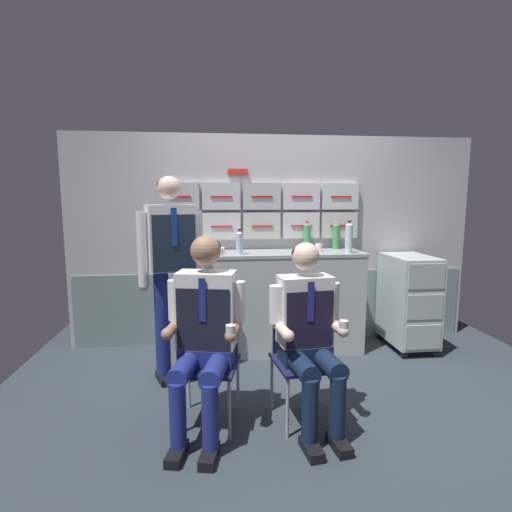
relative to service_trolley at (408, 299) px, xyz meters
name	(u,v)px	position (x,y,z in m)	size (l,w,h in m)	color
ground	(303,405)	(-1.31, -0.99, -0.53)	(4.80, 4.80, 0.04)	#2E373F
galley_bulkhead	(274,242)	(-1.32, 0.38, 0.56)	(4.20, 0.14, 2.15)	#B6B2B9
galley_counter	(267,301)	(-1.43, 0.10, -0.01)	(1.87, 0.53, 0.99)	#ADB2B3
service_trolley	(408,299)	(0.00, 0.00, 0.00)	(0.40, 0.65, 0.95)	black
folding_chair_left	(210,347)	(-1.99, -1.09, -0.01)	(0.48, 0.48, 0.82)	#A8AAAF
crew_member_left	(204,326)	(-2.03, -1.24, 0.20)	(0.53, 0.69, 1.28)	black
folding_chair_right	(300,345)	(-1.37, -1.12, -0.01)	(0.45, 0.45, 0.82)	#A8AAAF
crew_member_right	(309,329)	(-1.35, -1.28, 0.16)	(0.49, 0.63, 1.23)	black
crew_member_standing	(171,261)	(-2.30, -0.45, 0.50)	(0.51, 0.36, 1.69)	black
water_bottle_blue_cap	(239,243)	(-1.71, -0.05, 0.60)	(0.07, 0.07, 0.24)	silver
water_bottle_clear	(349,238)	(-0.67, -0.07, 0.64)	(0.07, 0.07, 0.31)	silver
water_bottle_short	(336,236)	(-0.69, 0.26, 0.62)	(0.07, 0.07, 0.28)	#469A50
water_bottle_tall	(307,236)	(-1.00, 0.24, 0.63)	(0.07, 0.07, 0.29)	#469A5C
paper_cup_blue	(220,252)	(-1.89, -0.08, 0.52)	(0.06, 0.06, 0.06)	silver
coffee_cup_white	(221,250)	(-1.88, 0.06, 0.52)	(0.07, 0.07, 0.06)	white
paper_cup_tan	(319,247)	(-0.92, 0.09, 0.53)	(0.07, 0.07, 0.08)	white
espresso_cup_small	(200,248)	(-2.08, 0.22, 0.52)	(0.06, 0.06, 0.06)	silver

